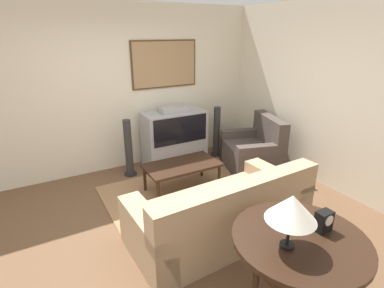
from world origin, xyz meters
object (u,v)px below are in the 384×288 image
(coffee_table, at_px, (182,167))
(speaker_tower_left, at_px, (129,149))
(table_lamp, at_px, (292,208))
(speaker_tower_right, at_px, (217,133))
(console_table, at_px, (300,244))
(tv, at_px, (175,137))
(couch, at_px, (222,214))
(armchair, at_px, (253,152))
(mantel_clock, at_px, (324,221))

(coffee_table, height_order, speaker_tower_left, speaker_tower_left)
(table_lamp, height_order, speaker_tower_right, table_lamp)
(table_lamp, xyz_separation_m, speaker_tower_right, (1.52, 3.20, -0.61))
(console_table, height_order, table_lamp, table_lamp)
(tv, height_order, console_table, tv)
(couch, bearing_deg, table_lamp, 77.89)
(tv, distance_m, armchair, 1.40)
(tv, bearing_deg, table_lamp, -101.40)
(table_lamp, bearing_deg, coffee_table, 82.48)
(tv, bearing_deg, mantel_clock, -94.49)
(mantel_clock, height_order, speaker_tower_left, speaker_tower_left)
(table_lamp, distance_m, mantel_clock, 0.47)
(tv, relative_size, armchair, 0.93)
(couch, xyz_separation_m, console_table, (-0.02, -1.08, 0.36))
(armchair, height_order, mantel_clock, armchair)
(console_table, xyz_separation_m, table_lamp, (-0.18, -0.02, 0.40))
(armchair, bearing_deg, speaker_tower_left, -95.23)
(tv, height_order, armchair, tv)
(table_lamp, xyz_separation_m, speaker_tower_left, (-0.21, 3.20, -0.61))
(tv, xyz_separation_m, coffee_table, (-0.35, -0.96, -0.10))
(console_table, bearing_deg, speaker_tower_left, 96.88)
(console_table, distance_m, mantel_clock, 0.27)
(tv, bearing_deg, coffee_table, -110.23)
(mantel_clock, bearing_deg, table_lamp, 179.85)
(couch, xyz_separation_m, speaker_tower_left, (-0.40, 2.09, 0.15))
(couch, bearing_deg, armchair, -142.44)
(mantel_clock, bearing_deg, speaker_tower_right, 70.75)
(coffee_table, height_order, table_lamp, table_lamp)
(speaker_tower_right, bearing_deg, tv, 176.46)
(coffee_table, bearing_deg, table_lamp, -97.52)
(tv, xyz_separation_m, console_table, (-0.48, -3.23, 0.16))
(tv, relative_size, mantel_clock, 6.15)
(couch, bearing_deg, console_table, 86.91)
(mantel_clock, distance_m, speaker_tower_right, 3.41)
(armchair, relative_size, speaker_tower_right, 1.24)
(speaker_tower_left, bearing_deg, mantel_clock, -79.27)
(coffee_table, xyz_separation_m, table_lamp, (-0.30, -2.29, 0.67))
(armchair, height_order, coffee_table, armchair)
(speaker_tower_left, bearing_deg, armchair, -22.78)
(couch, bearing_deg, coffee_table, -97.31)
(speaker_tower_left, bearing_deg, coffee_table, -60.60)
(tv, height_order, mantel_clock, tv)
(speaker_tower_right, bearing_deg, couch, -122.31)
(armchair, distance_m, coffee_table, 1.44)
(couch, bearing_deg, speaker_tower_left, -81.26)
(couch, relative_size, speaker_tower_left, 2.19)
(tv, xyz_separation_m, armchair, (1.08, -0.87, -0.19))
(tv, bearing_deg, console_table, -98.44)
(armchair, xyz_separation_m, coffee_table, (-1.43, -0.09, 0.08))
(console_table, bearing_deg, couch, 89.03)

